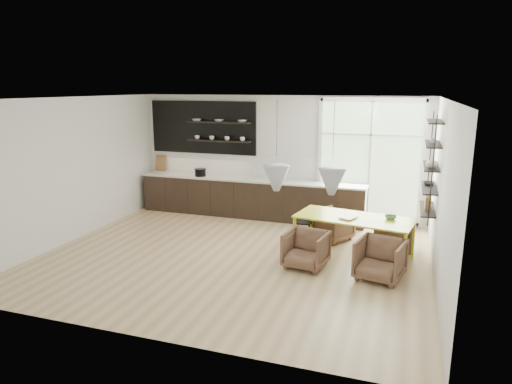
{
  "coord_description": "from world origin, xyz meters",
  "views": [
    {
      "loc": [
        2.93,
        -7.49,
        3.11
      ],
      "look_at": [
        0.23,
        0.6,
        1.12
      ],
      "focal_mm": 32.0,
      "sensor_mm": 36.0,
      "label": 1
    }
  ],
  "objects_px": {
    "armchair_front_left": "(306,249)",
    "armchair_back_left": "(333,225)",
    "armchair_front_right": "(380,260)",
    "wire_stool": "(304,229)",
    "dining_table": "(354,220)",
    "armchair_back_right": "(393,235)"
  },
  "relations": [
    {
      "from": "armchair_front_left",
      "to": "armchair_front_right",
      "type": "height_order",
      "value": "armchair_front_right"
    },
    {
      "from": "armchair_back_right",
      "to": "armchair_front_left",
      "type": "bearing_deg",
      "value": 44.71
    },
    {
      "from": "armchair_back_left",
      "to": "armchair_back_right",
      "type": "height_order",
      "value": "armchair_back_right"
    },
    {
      "from": "wire_stool",
      "to": "armchair_front_left",
      "type": "bearing_deg",
      "value": -75.77
    },
    {
      "from": "dining_table",
      "to": "armchair_front_right",
      "type": "distance_m",
      "value": 1.1
    },
    {
      "from": "armchair_front_left",
      "to": "wire_stool",
      "type": "distance_m",
      "value": 1.27
    },
    {
      "from": "armchair_back_left",
      "to": "armchair_front_left",
      "type": "xyz_separation_m",
      "value": [
        -0.21,
        -1.63,
        0.0
      ]
    },
    {
      "from": "armchair_front_left",
      "to": "armchair_back_left",
      "type": "bearing_deg",
      "value": 91.54
    },
    {
      "from": "dining_table",
      "to": "armchair_back_right",
      "type": "bearing_deg",
      "value": 48.79
    },
    {
      "from": "dining_table",
      "to": "wire_stool",
      "type": "relative_size",
      "value": 5.0
    },
    {
      "from": "armchair_front_right",
      "to": "armchair_front_left",
      "type": "bearing_deg",
      "value": -172.62
    },
    {
      "from": "dining_table",
      "to": "wire_stool",
      "type": "height_order",
      "value": "dining_table"
    },
    {
      "from": "armchair_back_left",
      "to": "armchair_back_right",
      "type": "xyz_separation_m",
      "value": [
        1.21,
        -0.3,
        0.0
      ]
    },
    {
      "from": "armchair_back_right",
      "to": "armchair_front_right",
      "type": "bearing_deg",
      "value": 85.36
    },
    {
      "from": "armchair_back_left",
      "to": "armchair_front_right",
      "type": "distance_m",
      "value": 2.04
    },
    {
      "from": "armchair_back_left",
      "to": "armchair_front_right",
      "type": "xyz_separation_m",
      "value": [
        1.05,
        -1.75,
        0.02
      ]
    },
    {
      "from": "armchair_back_left",
      "to": "wire_stool",
      "type": "xyz_separation_m",
      "value": [
        -0.52,
        -0.4,
        -0.03
      ]
    },
    {
      "from": "armchair_back_left",
      "to": "armchair_front_left",
      "type": "relative_size",
      "value": 0.99
    },
    {
      "from": "wire_stool",
      "to": "dining_table",
      "type": "bearing_deg",
      "value": -24.14
    },
    {
      "from": "armchair_back_left",
      "to": "armchair_front_left",
      "type": "height_order",
      "value": "armchair_front_left"
    },
    {
      "from": "dining_table",
      "to": "armchair_back_left",
      "type": "relative_size",
      "value": 3.17
    },
    {
      "from": "dining_table",
      "to": "armchair_back_left",
      "type": "bearing_deg",
      "value": 130.73
    }
  ]
}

